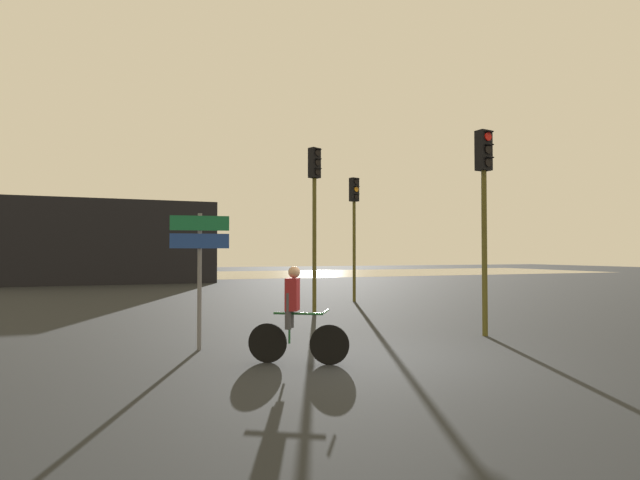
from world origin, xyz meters
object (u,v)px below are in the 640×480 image
at_px(traffic_light_center, 315,200).
at_px(direction_sign_post, 200,255).
at_px(cyclist, 294,314).
at_px(distant_building, 101,242).
at_px(traffic_light_near_right, 484,193).
at_px(traffic_light_far_right, 354,216).

height_order(traffic_light_center, direction_sign_post, traffic_light_center).
bearing_deg(cyclist, distant_building, -140.71).
bearing_deg(distant_building, traffic_light_near_right, -69.03).
xyz_separation_m(traffic_light_center, traffic_light_near_right, (2.29, -4.86, -0.26)).
bearing_deg(traffic_light_near_right, traffic_light_center, -73.61).
relative_size(distant_building, traffic_light_far_right, 2.86).
relative_size(distant_building, cyclist, 8.35).
xyz_separation_m(traffic_light_far_right, direction_sign_post, (-6.70, -7.69, -1.48)).
bearing_deg(distant_building, direction_sign_post, -82.52).
bearing_deg(distant_building, traffic_light_center, -70.13).
bearing_deg(distant_building, traffic_light_far_right, -58.42).
bearing_deg(traffic_light_center, distant_building, -94.98).
bearing_deg(direction_sign_post, distant_building, -74.40).
xyz_separation_m(traffic_light_near_right, direction_sign_post, (-6.17, 0.55, -1.39)).
bearing_deg(traffic_light_near_right, direction_sign_post, -13.86).
bearing_deg(traffic_light_center, cyclist, 42.45).
height_order(traffic_light_center, traffic_light_far_right, traffic_light_center).
xyz_separation_m(traffic_light_near_right, cyclist, (-4.82, -1.18, -2.36)).
xyz_separation_m(traffic_light_center, direction_sign_post, (-3.88, -4.32, -1.65)).
relative_size(traffic_light_near_right, direction_sign_post, 1.77).
bearing_deg(traffic_light_far_right, distant_building, -75.21).
bearing_deg(traffic_light_far_right, traffic_light_near_right, 69.48).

